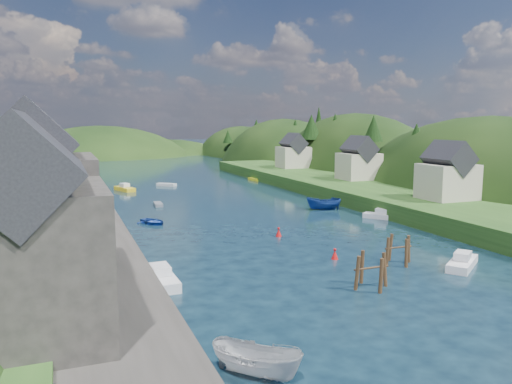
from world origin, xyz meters
name	(u,v)px	position (x,y,z in m)	size (l,w,h in m)	color
ground	(211,198)	(0.00, 50.00, 0.00)	(600.00, 600.00, 0.00)	black
hillside_right	(352,203)	(45.00, 75.00, -7.41)	(36.00, 245.56, 48.00)	black
far_hills	(129,181)	(1.22, 174.01, -10.80)	(103.00, 68.00, 44.00)	black
hill_trees	(188,133)	(-0.39, 64.86, 11.09)	(89.95, 149.86, 12.60)	black
quay_left	(68,242)	(-24.00, 20.00, 1.00)	(12.00, 110.00, 2.00)	#2D2B28
quayside_buildings	(38,206)	(-26.00, 6.39, 7.09)	(8.00, 35.84, 12.90)	#2D2B28
boat_sheds	(48,182)	(-26.00, 39.00, 5.27)	(7.00, 21.00, 7.50)	#2D2D30
terrace_right	(364,192)	(25.00, 40.00, 1.20)	(16.00, 120.00, 2.40)	#234719
right_bank_cottages	(353,161)	(28.00, 48.33, 5.84)	(9.00, 59.24, 8.41)	beige
piling_cluster_near	(371,274)	(-1.33, -1.01, 1.14)	(3.20, 2.99, 3.41)	#382314
piling_cluster_far	(398,253)	(5.09, 4.01, 1.05)	(2.94, 2.77, 3.25)	#382314
channel_buoy_near	(335,254)	(0.33, 7.58, 0.48)	(0.70, 0.70, 1.10)	#B90E0E
channel_buoy_far	(279,232)	(-0.80, 18.61, 0.48)	(0.70, 0.70, 1.10)	#B90E0E
moored_boats	(274,232)	(-1.50, 18.33, 0.62)	(37.39, 90.66, 2.09)	slate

